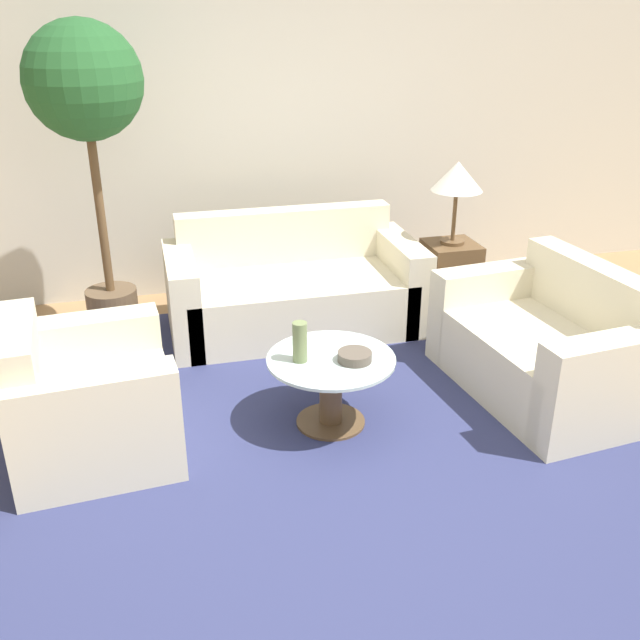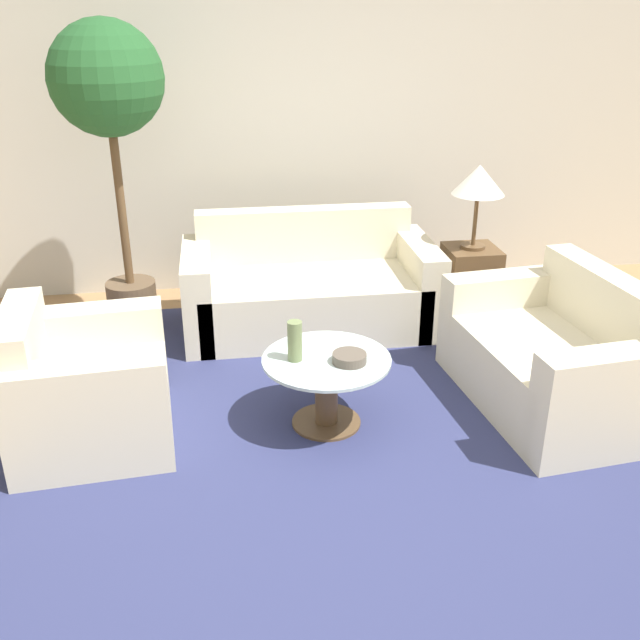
{
  "view_description": "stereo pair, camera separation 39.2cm",
  "coord_description": "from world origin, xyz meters",
  "px_view_note": "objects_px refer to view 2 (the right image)",
  "views": [
    {
      "loc": [
        -0.88,
        -2.83,
        2.25
      ],
      "look_at": [
        0.05,
        0.83,
        0.55
      ],
      "focal_mm": 40.0,
      "sensor_mm": 36.0,
      "label": 1
    },
    {
      "loc": [
        -0.5,
        -2.91,
        2.25
      ],
      "look_at": [
        0.05,
        0.83,
        0.55
      ],
      "focal_mm": 40.0,
      "sensor_mm": 36.0,
      "label": 2
    }
  ],
  "objects_px": {
    "coffee_table": "(326,382)",
    "bowl": "(349,358)",
    "loveseat": "(560,361)",
    "sofa_main": "(309,289)",
    "potted_plant": "(109,105)",
    "armchair": "(81,392)",
    "table_lamp": "(479,182)",
    "vase": "(295,341)"
  },
  "relations": [
    {
      "from": "loveseat",
      "to": "coffee_table",
      "type": "distance_m",
      "value": 1.42
    },
    {
      "from": "coffee_table",
      "to": "vase",
      "type": "xyz_separation_m",
      "value": [
        -0.18,
        0.01,
        0.27
      ]
    },
    {
      "from": "armchair",
      "to": "coffee_table",
      "type": "bearing_deg",
      "value": -97.63
    },
    {
      "from": "sofa_main",
      "to": "table_lamp",
      "type": "height_order",
      "value": "table_lamp"
    },
    {
      "from": "table_lamp",
      "to": "coffee_table",
      "type": "bearing_deg",
      "value": -135.02
    },
    {
      "from": "potted_plant",
      "to": "bowl",
      "type": "xyz_separation_m",
      "value": [
        1.33,
        -1.58,
        -1.16
      ]
    },
    {
      "from": "sofa_main",
      "to": "potted_plant",
      "type": "distance_m",
      "value": 1.87
    },
    {
      "from": "loveseat",
      "to": "vase",
      "type": "height_order",
      "value": "loveseat"
    },
    {
      "from": "bowl",
      "to": "vase",
      "type": "bearing_deg",
      "value": 165.53
    },
    {
      "from": "coffee_table",
      "to": "loveseat",
      "type": "bearing_deg",
      "value": 1.98
    },
    {
      "from": "loveseat",
      "to": "sofa_main",
      "type": "bearing_deg",
      "value": -141.87
    },
    {
      "from": "coffee_table",
      "to": "armchair",
      "type": "bearing_deg",
      "value": 177.11
    },
    {
      "from": "coffee_table",
      "to": "potted_plant",
      "type": "bearing_deg",
      "value": 128.84
    },
    {
      "from": "armchair",
      "to": "vase",
      "type": "bearing_deg",
      "value": -97.69
    },
    {
      "from": "sofa_main",
      "to": "bowl",
      "type": "bearing_deg",
      "value": -88.93
    },
    {
      "from": "potted_plant",
      "to": "vase",
      "type": "relative_size",
      "value": 9.37
    },
    {
      "from": "armchair",
      "to": "bowl",
      "type": "height_order",
      "value": "armchair"
    },
    {
      "from": "table_lamp",
      "to": "vase",
      "type": "distance_m",
      "value": 2.02
    },
    {
      "from": "vase",
      "to": "sofa_main",
      "type": "bearing_deg",
      "value": 79.44
    },
    {
      "from": "sofa_main",
      "to": "loveseat",
      "type": "distance_m",
      "value": 1.92
    },
    {
      "from": "loveseat",
      "to": "coffee_table",
      "type": "height_order",
      "value": "loveseat"
    },
    {
      "from": "table_lamp",
      "to": "loveseat",
      "type": "bearing_deg",
      "value": -83.89
    },
    {
      "from": "loveseat",
      "to": "potted_plant",
      "type": "bearing_deg",
      "value": -124.95
    },
    {
      "from": "armchair",
      "to": "table_lamp",
      "type": "distance_m",
      "value": 3.02
    },
    {
      "from": "sofa_main",
      "to": "table_lamp",
      "type": "xyz_separation_m",
      "value": [
        1.2,
        -0.14,
        0.8
      ]
    },
    {
      "from": "sofa_main",
      "to": "table_lamp",
      "type": "relative_size",
      "value": 2.99
    },
    {
      "from": "table_lamp",
      "to": "vase",
      "type": "height_order",
      "value": "table_lamp"
    },
    {
      "from": "potted_plant",
      "to": "armchair",
      "type": "bearing_deg",
      "value": -95.47
    },
    {
      "from": "coffee_table",
      "to": "table_lamp",
      "type": "xyz_separation_m",
      "value": [
        1.29,
        1.29,
        0.8
      ]
    },
    {
      "from": "coffee_table",
      "to": "bowl",
      "type": "height_order",
      "value": "bowl"
    },
    {
      "from": "table_lamp",
      "to": "potted_plant",
      "type": "relative_size",
      "value": 0.28
    },
    {
      "from": "armchair",
      "to": "loveseat",
      "type": "bearing_deg",
      "value": -95.14
    },
    {
      "from": "armchair",
      "to": "vase",
      "type": "height_order",
      "value": "armchair"
    },
    {
      "from": "armchair",
      "to": "bowl",
      "type": "bearing_deg",
      "value": -100.03
    },
    {
      "from": "coffee_table",
      "to": "bowl",
      "type": "xyz_separation_m",
      "value": [
        0.12,
        -0.07,
        0.18
      ]
    },
    {
      "from": "table_lamp",
      "to": "potted_plant",
      "type": "height_order",
      "value": "potted_plant"
    },
    {
      "from": "vase",
      "to": "armchair",
      "type": "bearing_deg",
      "value": 177.05
    },
    {
      "from": "coffee_table",
      "to": "bowl",
      "type": "distance_m",
      "value": 0.22
    },
    {
      "from": "armchair",
      "to": "coffee_table",
      "type": "height_order",
      "value": "armchair"
    },
    {
      "from": "vase",
      "to": "bowl",
      "type": "xyz_separation_m",
      "value": [
        0.29,
        -0.08,
        -0.09
      ]
    },
    {
      "from": "potted_plant",
      "to": "sofa_main",
      "type": "bearing_deg",
      "value": -3.69
    },
    {
      "from": "bowl",
      "to": "coffee_table",
      "type": "bearing_deg",
      "value": 149.81
    }
  ]
}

